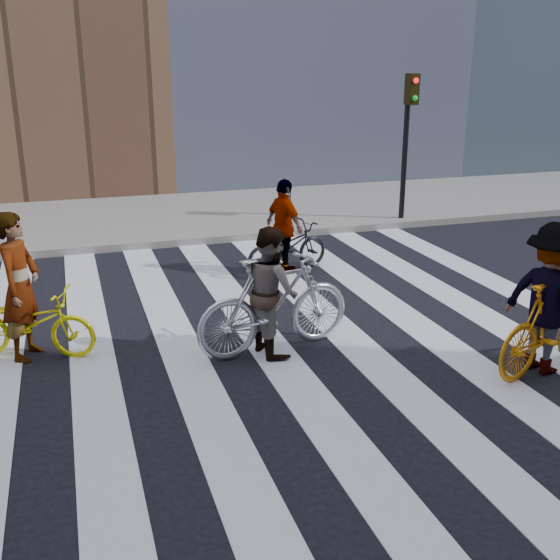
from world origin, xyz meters
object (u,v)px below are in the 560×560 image
rider_left (20,286)px  bike_dark_rear (287,248)px  bike_silver_mid (275,304)px  rider_rear (284,226)px  bike_yellow_left (29,323)px  traffic_signal (408,123)px  rider_right (550,299)px  rider_mid (271,291)px  bike_yellow_right (550,325)px

rider_left → bike_dark_rear: bearing=-38.6°
bike_silver_mid → rider_rear: bearing=-29.9°
bike_yellow_left → bike_dark_rear: bearing=-38.3°
traffic_signal → rider_right: bearing=-105.7°
rider_mid → rider_rear: rider_rear is taller
bike_silver_mid → bike_yellow_right: 3.30m
bike_yellow_left → rider_left: rider_left is taller
rider_left → rider_right: rider_left is taller
bike_yellow_right → rider_mid: size_ratio=1.15×
bike_dark_rear → traffic_signal: bearing=-72.0°
rider_right → bike_yellow_right: bearing=-107.9°
traffic_signal → rider_mid: 7.72m
bike_dark_rear → rider_rear: rider_rear is taller
traffic_signal → rider_rear: 4.75m
bike_yellow_left → bike_yellow_right: (5.87, -2.32, 0.13)m
traffic_signal → rider_rear: traffic_signal is taller
bike_silver_mid → rider_right: 3.27m
rider_right → bike_silver_mid: bearing=44.1°
traffic_signal → bike_dark_rear: size_ratio=2.00×
bike_silver_mid → rider_mid: (-0.05, 0.00, 0.18)m
rider_left → bike_silver_mid: bearing=-82.7°
rider_left → rider_mid: 3.06m
traffic_signal → rider_right: 7.66m
bike_yellow_left → rider_mid: 3.03m
traffic_signal → bike_yellow_left: bearing=-147.9°
bike_yellow_right → rider_left: size_ratio=1.02×
bike_dark_rear → rider_rear: (-0.05, 0.00, 0.39)m
traffic_signal → bike_yellow_right: traffic_signal is taller
rider_mid → rider_left: bearing=65.5°
bike_yellow_left → bike_dark_rear: 4.81m
bike_yellow_right → rider_right: size_ratio=1.05×
bike_dark_rear → rider_mid: (-1.29, -3.16, 0.38)m
bike_silver_mid → rider_rear: size_ratio=1.28×
rider_left → rider_rear: rider_left is taller
bike_yellow_left → bike_yellow_right: size_ratio=0.89×
bike_silver_mid → bike_dark_rear: size_ratio=1.26×
bike_yellow_left → rider_rear: size_ratio=1.02×
bike_silver_mid → rider_right: rider_right is taller
bike_yellow_right → rider_right: bearing=72.1°
bike_yellow_left → bike_dark_rear: bike_yellow_left is taller
bike_yellow_left → rider_mid: rider_mid is taller
rider_mid → rider_right: rider_right is taller
rider_mid → bike_yellow_left: bearing=65.3°
rider_rear → bike_silver_mid: bearing=142.5°
bike_yellow_right → rider_right: rider_right is taller
rider_rear → bike_yellow_right: bearing=-176.6°
traffic_signal → bike_yellow_left: traffic_signal is taller
rider_right → rider_rear: bearing=1.9°
rider_rear → bike_dark_rear: bearing=-107.0°
bike_dark_rear → bike_yellow_left: bearing=102.5°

